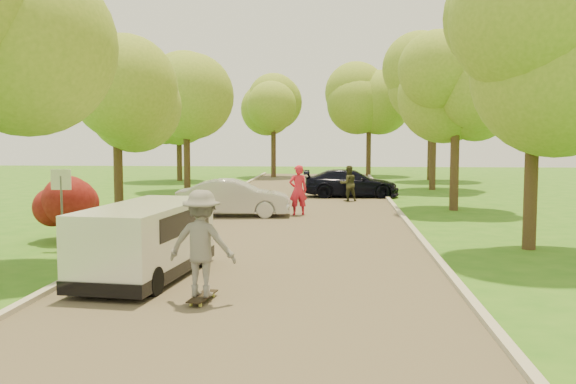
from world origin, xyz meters
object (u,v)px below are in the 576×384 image
(minivan, at_px, (147,240))
(dark_sedan, at_px, (351,183))
(person_striped, at_px, (298,190))
(street_sign, at_px, (61,192))
(person_olive, at_px, (348,184))
(longboard, at_px, (202,297))
(skateboarder, at_px, (202,243))
(silver_sedan, at_px, (234,198))

(minivan, bearing_deg, dark_sedan, 82.16)
(dark_sedan, bearing_deg, person_striped, 160.86)
(street_sign, relative_size, person_striped, 1.12)
(street_sign, relative_size, person_olive, 1.30)
(longboard, distance_m, person_olive, 18.60)
(skateboarder, bearing_deg, dark_sedan, -91.00)
(street_sign, distance_m, dark_sedan, 17.33)
(skateboarder, bearing_deg, longboard, -0.00)
(skateboarder, height_order, person_olive, skateboarder)
(street_sign, relative_size, longboard, 2.10)
(minivan, xyz_separation_m, dark_sedan, (4.80, 18.56, -0.16))
(longboard, distance_m, person_striped, 13.05)
(dark_sedan, relative_size, skateboarder, 2.41)
(longboard, height_order, person_olive, person_olive)
(street_sign, height_order, dark_sedan, street_sign)
(skateboarder, bearing_deg, person_striped, -86.56)
(dark_sedan, bearing_deg, longboard, 168.31)
(minivan, distance_m, dark_sedan, 19.17)
(skateboarder, bearing_deg, street_sign, -38.46)
(silver_sedan, relative_size, longboard, 4.11)
(minivan, distance_m, skateboarder, 2.49)
(street_sign, xyz_separation_m, skateboarder, (4.91, -5.14, -0.45))
(minivan, relative_size, person_olive, 2.68)
(dark_sedan, bearing_deg, person_olive, 172.77)
(silver_sedan, distance_m, longboard, 12.60)
(longboard, bearing_deg, person_olive, -91.50)
(dark_sedan, height_order, person_olive, person_olive)
(longboard, bearing_deg, person_striped, -86.56)
(dark_sedan, distance_m, skateboarder, 20.69)
(minivan, distance_m, silver_sedan, 10.63)
(silver_sedan, height_order, person_olive, person_olive)
(street_sign, distance_m, minivan, 4.70)
(street_sign, bearing_deg, person_striped, 52.98)
(dark_sedan, distance_m, longboard, 20.70)
(street_sign, bearing_deg, person_olive, 58.97)
(silver_sedan, relative_size, person_olive, 2.55)
(street_sign, height_order, skateboarder, street_sign)
(dark_sedan, relative_size, person_olive, 2.84)
(dark_sedan, xyz_separation_m, person_striped, (-2.18, -7.46, 0.28))
(longboard, bearing_deg, street_sign, -38.46)
(person_olive, bearing_deg, dark_sedan, -113.06)
(street_sign, xyz_separation_m, silver_sedan, (3.50, 7.37, -0.86))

